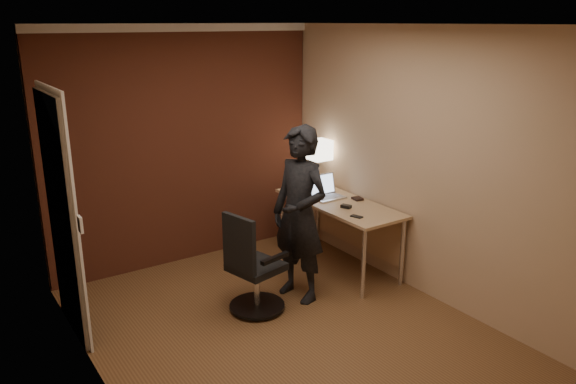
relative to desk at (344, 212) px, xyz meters
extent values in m
plane|color=brown|center=(-1.25, -0.84, -0.60)|extent=(4.00, 4.00, 0.00)
plane|color=white|center=(-1.25, -0.84, 1.90)|extent=(4.00, 4.00, 0.00)
plane|color=tan|center=(-1.25, 1.16, 0.65)|extent=(3.00, 0.00, 3.00)
plane|color=tan|center=(-1.25, -2.84, 0.65)|extent=(3.00, 0.00, 3.00)
plane|color=tan|center=(-2.75, -0.84, 0.65)|extent=(0.00, 4.00, 4.00)
plane|color=tan|center=(0.25, -0.84, 0.65)|extent=(0.00, 4.00, 4.00)
cube|color=brown|center=(-1.25, 1.13, 0.65)|extent=(2.98, 0.06, 2.50)
cube|color=silver|center=(-1.25, 1.12, 1.86)|extent=(3.00, 0.08, 0.08)
cube|color=silver|center=(-1.25, -2.80, 1.86)|extent=(3.00, 0.08, 0.08)
cube|color=silver|center=(-2.71, -0.84, 1.86)|extent=(0.08, 4.00, 0.08)
cube|color=silver|center=(0.21, -0.84, 1.86)|extent=(0.08, 4.00, 0.08)
cube|color=silver|center=(-2.73, 0.26, 0.40)|extent=(0.05, 0.82, 2.02)
cube|color=silver|center=(-2.71, 0.26, 0.40)|extent=(0.02, 0.92, 2.12)
cylinder|color=silver|center=(-2.68, -0.07, 0.40)|extent=(0.05, 0.05, 0.05)
cube|color=silver|center=(-2.74, -0.39, 0.55)|extent=(0.02, 0.08, 0.12)
cube|color=tan|center=(-0.07, 0.00, 0.11)|extent=(0.60, 1.50, 0.03)
cube|color=tan|center=(0.21, 0.00, -0.17)|extent=(0.02, 1.38, 0.54)
cylinder|color=silver|center=(-0.32, -0.69, -0.25)|extent=(0.04, 0.04, 0.70)
cylinder|color=silver|center=(-0.32, 0.69, -0.25)|extent=(0.04, 0.04, 0.70)
cylinder|color=silver|center=(0.18, -0.69, -0.25)|extent=(0.04, 0.04, 0.70)
cylinder|color=silver|center=(0.18, 0.69, -0.25)|extent=(0.04, 0.04, 0.70)
cube|color=silver|center=(0.09, 0.56, 0.14)|extent=(0.11, 0.11, 0.01)
cylinder|color=silver|center=(0.09, 0.56, 0.29)|extent=(0.01, 0.01, 0.30)
cube|color=white|center=(0.09, 0.56, 0.55)|extent=(0.22, 0.22, 0.22)
cube|color=silver|center=(-0.09, 0.16, 0.14)|extent=(0.33, 0.23, 0.01)
cube|color=silver|center=(-0.09, 0.28, 0.25)|extent=(0.33, 0.06, 0.22)
cube|color=#B2CCF2|center=(-0.09, 0.27, 0.25)|extent=(0.30, 0.05, 0.19)
cube|color=gray|center=(-0.09, 0.15, 0.14)|extent=(0.28, 0.13, 0.00)
cube|color=black|center=(-0.14, -0.20, 0.14)|extent=(0.09, 0.12, 0.03)
cube|color=black|center=(-0.23, -0.46, 0.13)|extent=(0.09, 0.13, 0.01)
cube|color=black|center=(0.13, -0.05, 0.14)|extent=(0.11, 0.12, 0.02)
cylinder|color=black|center=(-1.27, -0.32, -0.57)|extent=(0.50, 0.50, 0.03)
cylinder|color=silver|center=(-1.27, -0.32, -0.38)|extent=(0.05, 0.05, 0.38)
cube|color=black|center=(-1.27, -0.32, -0.18)|extent=(0.50, 0.50, 0.06)
cube|color=black|center=(-1.46, -0.37, 0.10)|extent=(0.13, 0.38, 0.50)
cube|color=black|center=(-1.32, -0.09, -0.03)|extent=(0.31, 0.11, 0.04)
cube|color=black|center=(-1.22, -0.55, -0.03)|extent=(0.31, 0.11, 0.04)
imported|color=black|center=(-0.80, -0.32, 0.22)|extent=(0.52, 0.67, 1.65)
camera|label=1|loc=(-3.60, -4.28, 1.92)|focal=35.00mm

